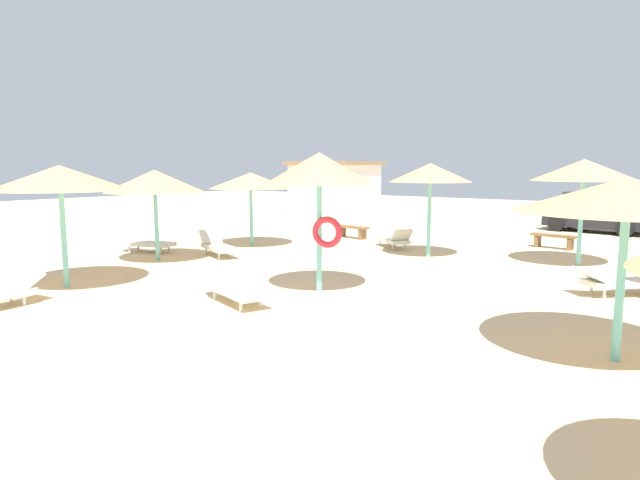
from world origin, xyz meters
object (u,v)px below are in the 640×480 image
(parasol_1, at_px, (60,178))
(parasol_5, at_px, (155,181))
(parasol_6, at_px, (251,181))
(parasol_2, at_px, (319,170))
(lounger_3, at_px, (618,282))
(lounger_2, at_px, (234,288))
(parasol_4, at_px, (430,173))
(lounger_5, at_px, (145,242))
(lounger_4, at_px, (394,239))
(bench_0, at_px, (352,230))
(lounger_6, at_px, (218,246))
(beach_cabana, at_px, (335,189))
(parked_car, at_px, (596,213))
(parasol_9, at_px, (584,170))
(bench_1, at_px, (554,239))
(parasol_7, at_px, (627,195))

(parasol_1, xyz_separation_m, parasol_5, (-1.24, 3.46, -0.16))
(parasol_6, bearing_deg, parasol_2, -34.49)
(lounger_3, bearing_deg, lounger_2, -139.27)
(parasol_4, relative_size, lounger_5, 1.46)
(lounger_2, relative_size, lounger_4, 1.08)
(lounger_5, bearing_deg, lounger_4, 41.97)
(lounger_2, bearing_deg, bench_0, 109.82)
(parasol_2, bearing_deg, lounger_3, 33.21)
(parasol_1, height_order, lounger_2, parasol_1)
(parasol_5, height_order, parasol_6, parasol_5)
(lounger_2, height_order, lounger_6, lounger_6)
(parasol_1, height_order, parasol_5, parasol_1)
(parasol_1, height_order, lounger_5, parasol_1)
(parasol_5, height_order, lounger_6, parasol_5)
(parasol_4, relative_size, lounger_6, 1.47)
(parasol_1, height_order, parasol_2, parasol_2)
(lounger_2, relative_size, beach_cabana, 0.49)
(parasol_5, bearing_deg, bench_0, 76.65)
(lounger_3, relative_size, beach_cabana, 0.45)
(parasol_5, height_order, parked_car, parasol_5)
(parasol_9, relative_size, beach_cabana, 0.73)
(parasol_2, distance_m, parasol_9, 8.03)
(lounger_6, distance_m, bench_1, 11.33)
(bench_0, height_order, beach_cabana, beach_cabana)
(parked_car, bearing_deg, lounger_4, -116.73)
(parasol_1, xyz_separation_m, bench_0, (0.60, 11.19, -2.18))
(lounger_4, height_order, bench_1, lounger_4)
(bench_1, bearing_deg, parasol_5, -132.62)
(lounger_2, height_order, bench_1, lounger_2)
(parasol_6, height_order, lounger_4, parasol_6)
(parasol_1, relative_size, parked_car, 0.73)
(bench_0, bearing_deg, lounger_4, -27.47)
(parasol_5, xyz_separation_m, lounger_4, (4.43, 6.39, -2.04))
(lounger_4, xyz_separation_m, bench_0, (-2.60, 1.35, 0.03))
(parasol_4, height_order, bench_0, parasol_4)
(lounger_6, height_order, bench_1, lounger_6)
(lounger_6, xyz_separation_m, bench_1, (8.11, 7.92, 0.02))
(lounger_2, height_order, bench_0, lounger_2)
(parasol_1, xyz_separation_m, parasol_4, (4.90, 8.96, 0.07))
(parasol_6, bearing_deg, lounger_6, -73.95)
(lounger_2, xyz_separation_m, lounger_3, (6.27, 5.40, 0.00))
(lounger_2, bearing_deg, parasol_7, 7.38)
(lounger_4, height_order, lounger_6, lounger_6)
(parasol_4, bearing_deg, lounger_3, -22.09)
(parasol_1, bearing_deg, lounger_6, 95.47)
(parasol_6, relative_size, lounger_2, 1.43)
(lounger_6, bearing_deg, parked_car, 59.06)
(beach_cabana, bearing_deg, parasol_9, -29.17)
(lounger_2, distance_m, bench_0, 10.50)
(parasol_2, relative_size, parasol_7, 1.02)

